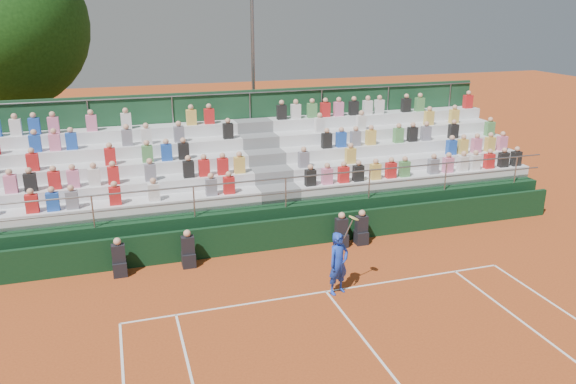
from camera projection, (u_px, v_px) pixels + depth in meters
name	position (u px, v px, depth m)	size (l,w,h in m)	color
ground	(326.00, 292.00, 15.50)	(90.00, 90.00, 0.00)	#AB481C
courtside_wall	(291.00, 233.00, 18.24)	(20.00, 0.15, 1.00)	black
line_officials	(258.00, 243.00, 17.49)	(8.09, 0.40, 1.19)	black
grandstand	(264.00, 187.00, 20.98)	(20.00, 5.20, 4.40)	black
tennis_player	(339.00, 263.00, 15.18)	(0.90, 0.61, 2.22)	#193CBE
tree_east	(0.00, 25.00, 23.23)	(7.09, 7.09, 10.32)	#362113
floodlight_mast	(253.00, 65.00, 25.45)	(0.60, 0.25, 8.60)	gray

